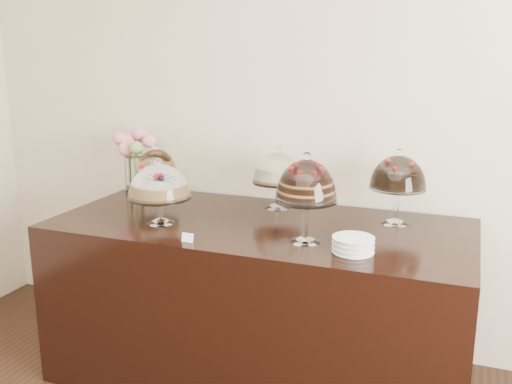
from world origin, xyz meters
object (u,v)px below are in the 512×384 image
(display_counter, at_px, (259,301))
(cake_stand_choco_layer, at_px, (306,184))
(cake_stand_sugar_sponge, at_px, (159,184))
(plate_stack, at_px, (353,245))
(cake_stand_cheesecake, at_px, (278,170))
(cake_stand_dark_choco, at_px, (398,175))
(cake_stand_fruit_tart, at_px, (156,166))
(flower_vase, at_px, (134,153))

(display_counter, height_order, cake_stand_choco_layer, cake_stand_choco_layer)
(cake_stand_sugar_sponge, height_order, plate_stack, cake_stand_sugar_sponge)
(cake_stand_cheesecake, distance_m, cake_stand_dark_choco, 0.69)
(cake_stand_fruit_tart, height_order, plate_stack, cake_stand_fruit_tart)
(cake_stand_dark_choco, bearing_deg, plate_stack, -102.63)
(cake_stand_sugar_sponge, bearing_deg, flower_vase, 132.72)
(cake_stand_sugar_sponge, bearing_deg, cake_stand_cheesecake, 46.61)
(display_counter, relative_size, flower_vase, 5.29)
(cake_stand_sugar_sponge, bearing_deg, cake_stand_fruit_tart, 122.37)
(cake_stand_choco_layer, height_order, cake_stand_dark_choco, cake_stand_choco_layer)
(plate_stack, bearing_deg, cake_stand_cheesecake, 133.41)
(cake_stand_dark_choco, distance_m, cake_stand_fruit_tart, 1.43)
(cake_stand_dark_choco, bearing_deg, cake_stand_choco_layer, -128.42)
(display_counter, relative_size, plate_stack, 11.85)
(cake_stand_sugar_sponge, bearing_deg, display_counter, 21.32)
(display_counter, distance_m, cake_stand_dark_choco, 1.01)
(cake_stand_choco_layer, xyz_separation_m, cake_stand_dark_choco, (0.36, 0.46, -0.02))
(plate_stack, bearing_deg, flower_vase, 157.74)
(display_counter, bearing_deg, flower_vase, 160.29)
(cake_stand_cheesecake, bearing_deg, cake_stand_fruit_tart, -172.56)
(cake_stand_fruit_tart, bearing_deg, plate_stack, -20.94)
(cake_stand_dark_choco, distance_m, flower_vase, 1.67)
(cake_stand_choco_layer, height_order, cake_stand_fruit_tart, cake_stand_choco_layer)
(cake_stand_cheesecake, height_order, cake_stand_dark_choco, cake_stand_dark_choco)
(cake_stand_cheesecake, distance_m, flower_vase, 0.99)
(cake_stand_sugar_sponge, relative_size, cake_stand_dark_choco, 0.88)
(cake_stand_dark_choco, bearing_deg, flower_vase, 176.24)
(display_counter, height_order, plate_stack, plate_stack)
(cake_stand_cheesecake, bearing_deg, cake_stand_dark_choco, -6.05)
(plate_stack, bearing_deg, cake_stand_choco_layer, 164.44)
(cake_stand_sugar_sponge, height_order, flower_vase, flower_vase)
(cake_stand_cheesecake, bearing_deg, plate_stack, -46.59)
(display_counter, distance_m, cake_stand_choco_layer, 0.83)
(display_counter, height_order, cake_stand_cheesecake, cake_stand_cheesecake)
(cake_stand_sugar_sponge, bearing_deg, cake_stand_choco_layer, -1.44)
(cake_stand_choco_layer, xyz_separation_m, plate_stack, (0.25, -0.07, -0.25))
(display_counter, relative_size, cake_stand_fruit_tart, 6.26)
(cake_stand_sugar_sponge, distance_m, cake_stand_dark_choco, 1.25)
(display_counter, xyz_separation_m, plate_stack, (0.56, -0.28, 0.49))
(cake_stand_choco_layer, bearing_deg, plate_stack, -15.56)
(cake_stand_choco_layer, relative_size, plate_stack, 2.35)
(display_counter, bearing_deg, cake_stand_sugar_sponge, -158.68)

